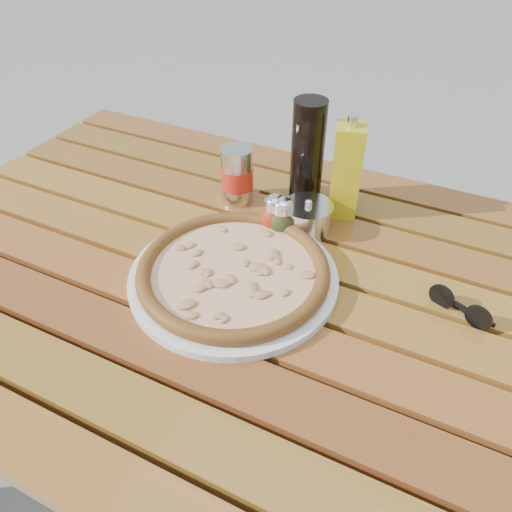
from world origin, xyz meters
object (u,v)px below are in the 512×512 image
at_px(pizza, 233,270).
at_px(oregano_shaker, 282,218).
at_px(pepper_shaker, 275,215).
at_px(dark_bottle, 307,154).
at_px(parmesan_tin, 307,217).
at_px(sunglasses, 460,307).
at_px(soda_can, 237,176).
at_px(plate, 234,277).
at_px(table, 251,306).
at_px(olive_oil_cruet, 346,171).

height_order(pizza, oregano_shaker, oregano_shaker).
distance_m(pizza, pepper_shaker, 0.16).
bearing_deg(dark_bottle, parmesan_tin, -65.33).
xyz_separation_m(pepper_shaker, parmesan_tin, (0.06, 0.03, -0.01)).
bearing_deg(sunglasses, soda_can, -175.58).
xyz_separation_m(dark_bottle, sunglasses, (0.35, -0.20, -0.09)).
relative_size(plate, pepper_shaker, 4.39).
height_order(table, pepper_shaker, pepper_shaker).
bearing_deg(pizza, dark_bottle, 86.98).
xyz_separation_m(plate, olive_oil_cruet, (0.10, 0.28, 0.09)).
relative_size(dark_bottle, parmesan_tin, 1.93).
bearing_deg(pepper_shaker, dark_bottle, 84.67).
bearing_deg(plate, sunglasses, 13.90).
height_order(table, dark_bottle, dark_bottle).
distance_m(table, sunglasses, 0.36).
bearing_deg(dark_bottle, sunglasses, -29.68).
xyz_separation_m(pizza, soda_can, (-0.11, 0.23, 0.04)).
distance_m(pizza, soda_can, 0.26).
xyz_separation_m(table, dark_bottle, (-0.01, 0.26, 0.19)).
xyz_separation_m(soda_can, olive_oil_cruet, (0.21, 0.05, 0.04)).
xyz_separation_m(oregano_shaker, sunglasses, (0.34, -0.07, -0.02)).
height_order(table, oregano_shaker, oregano_shaker).
height_order(pepper_shaker, soda_can, soda_can).
height_order(oregano_shaker, olive_oil_cruet, olive_oil_cruet).
height_order(dark_bottle, sunglasses, dark_bottle).
distance_m(parmesan_tin, sunglasses, 0.32).
xyz_separation_m(table, sunglasses, (0.34, 0.07, 0.09)).
distance_m(pizza, dark_bottle, 0.30).
bearing_deg(soda_can, parmesan_tin, -12.04).
distance_m(dark_bottle, soda_can, 0.15).
xyz_separation_m(pepper_shaker, oregano_shaker, (0.02, -0.00, 0.00)).
bearing_deg(dark_bottle, oregano_shaker, -87.46).
bearing_deg(plate, olive_oil_cruet, 70.37).
distance_m(pepper_shaker, sunglasses, 0.37).
height_order(olive_oil_cruet, parmesan_tin, olive_oil_cruet).
relative_size(pepper_shaker, oregano_shaker, 1.00).
bearing_deg(oregano_shaker, plate, -97.50).
xyz_separation_m(pepper_shaker, sunglasses, (0.36, -0.07, -0.02)).
xyz_separation_m(plate, parmesan_tin, (0.06, 0.19, 0.02)).
distance_m(olive_oil_cruet, sunglasses, 0.33).
relative_size(table, pizza, 3.17).
distance_m(pizza, sunglasses, 0.37).
relative_size(plate, soda_can, 3.00).
bearing_deg(soda_can, oregano_shaker, -27.58).
distance_m(plate, olive_oil_cruet, 0.31).
relative_size(oregano_shaker, olive_oil_cruet, 0.39).
relative_size(plate, oregano_shaker, 4.39).
bearing_deg(soda_can, plate, -63.67).
xyz_separation_m(table, pizza, (-0.02, -0.02, 0.10)).
distance_m(plate, pepper_shaker, 0.16).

